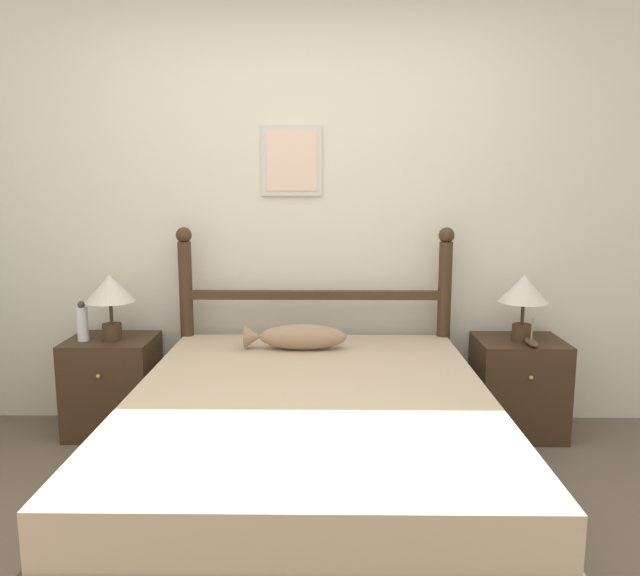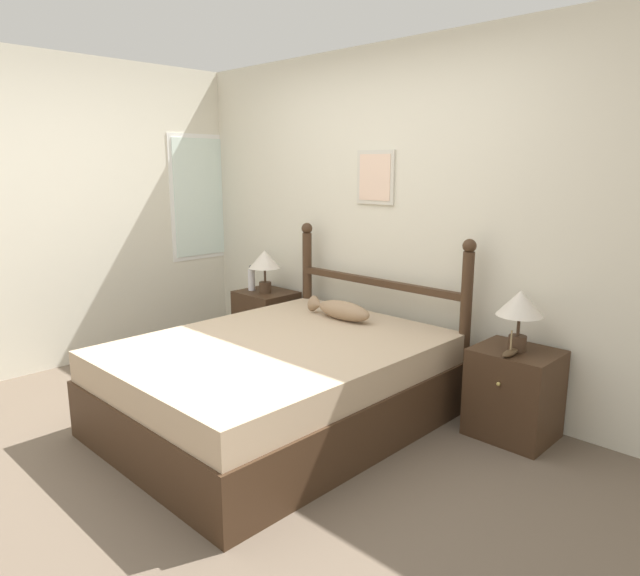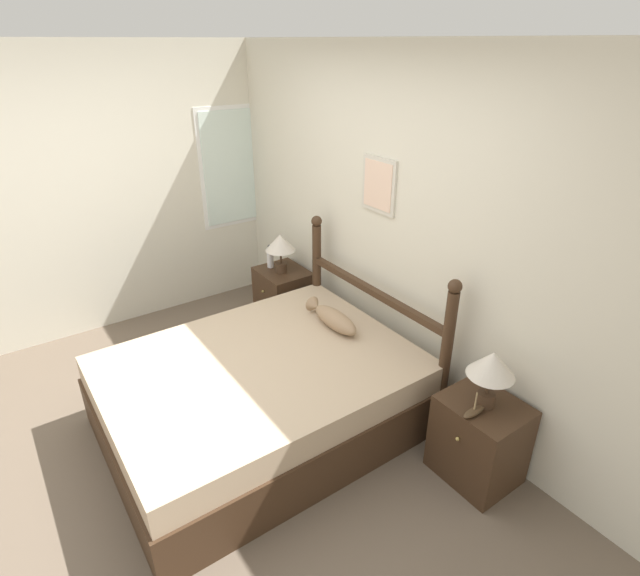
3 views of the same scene
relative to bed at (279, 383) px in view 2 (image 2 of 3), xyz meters
The scene contains 12 objects.
ground_plane 0.62m from the bed, 93.24° to the right, with size 16.00×16.00×0.00m, color brown.
wall_back 1.54m from the bed, 91.57° to the left, with size 6.40×0.08×2.55m.
wall_left 2.44m from the bed, 166.36° to the right, with size 0.08×6.40×2.55m.
bed is the anchor object (origin of this frame).
headboard 1.07m from the bed, 90.00° to the left, with size 1.61×0.09×1.20m.
nightstand_left 1.49m from the bed, 142.71° to the left, with size 0.49×0.44×0.56m.
nightstand_right 1.49m from the bed, 37.29° to the left, with size 0.49×0.44×0.56m.
table_lamp_left 1.56m from the bed, 142.99° to the left, with size 0.28×0.28×0.38m.
table_lamp_right 1.58m from the bed, 36.88° to the left, with size 0.28×0.28×0.38m.
bottle 1.62m from the bed, 147.22° to the left, with size 0.06×0.06×0.23m.
model_boat 1.46m from the bed, 32.54° to the left, with size 0.06×0.17×0.16m.
fish_pillow 0.78m from the bed, 97.48° to the left, with size 0.55×0.16×0.14m.
Camera 2 is at (2.67, -1.77, 1.67)m, focal length 32.00 mm.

